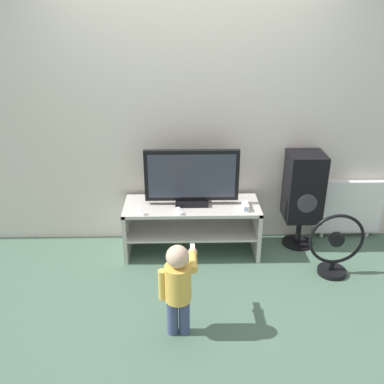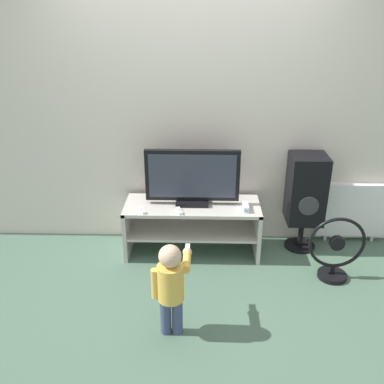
{
  "view_description": "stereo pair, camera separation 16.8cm",
  "coord_description": "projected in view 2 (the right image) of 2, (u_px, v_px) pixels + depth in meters",
  "views": [
    {
      "loc": [
        -0.08,
        -3.3,
        2.19
      ],
      "look_at": [
        0.0,
        0.14,
        0.66
      ],
      "focal_mm": 40.0,
      "sensor_mm": 36.0,
      "label": 1
    },
    {
      "loc": [
        0.09,
        -3.3,
        2.19
      ],
      "look_at": [
        0.0,
        0.14,
        0.66
      ],
      "focal_mm": 40.0,
      "sensor_mm": 36.0,
      "label": 2
    }
  ],
  "objects": [
    {
      "name": "speaker_tower",
      "position": [
        306.0,
        191.0,
        3.94
      ],
      "size": [
        0.33,
        0.33,
        0.94
      ],
      "color": "black",
      "rests_on": "ground_plane"
    },
    {
      "name": "child",
      "position": [
        171.0,
        282.0,
        2.94
      ],
      "size": [
        0.28,
        0.42,
        0.72
      ],
      "color": "#3F4C72",
      "rests_on": "ground_plane"
    },
    {
      "name": "remote_primary",
      "position": [
        142.0,
        210.0,
        3.78
      ],
      "size": [
        0.09,
        0.13,
        0.03
      ],
      "color": "white",
      "rests_on": "tv_stand"
    },
    {
      "name": "wall_back",
      "position": [
        193.0,
        109.0,
        3.88
      ],
      "size": [
        10.0,
        0.06,
        2.6
      ],
      "color": "silver",
      "rests_on": "ground_plane"
    },
    {
      "name": "tv_stand",
      "position": [
        192.0,
        220.0,
        3.98
      ],
      "size": [
        1.24,
        0.47,
        0.49
      ],
      "color": "beige",
      "rests_on": "ground_plane"
    },
    {
      "name": "floor_fan",
      "position": [
        336.0,
        252.0,
        3.61
      ],
      "size": [
        0.48,
        0.25,
        0.58
      ],
      "color": "black",
      "rests_on": "ground_plane"
    },
    {
      "name": "radiator",
      "position": [
        352.0,
        210.0,
        4.17
      ],
      "size": [
        0.66,
        0.08,
        0.61
      ],
      "color": "white",
      "rests_on": "ground_plane"
    },
    {
      "name": "ground_plane",
      "position": [
        192.0,
        264.0,
        3.9
      ],
      "size": [
        16.0,
        16.0,
        0.0
      ],
      "primitive_type": "plane",
      "color": "#4C6B56"
    },
    {
      "name": "remote_secondary",
      "position": [
        179.0,
        211.0,
        3.77
      ],
      "size": [
        0.07,
        0.13,
        0.03
      ],
      "color": "white",
      "rests_on": "tv_stand"
    },
    {
      "name": "game_console",
      "position": [
        245.0,
        207.0,
        3.82
      ],
      "size": [
        0.05,
        0.17,
        0.05
      ],
      "color": "white",
      "rests_on": "tv_stand"
    },
    {
      "name": "television",
      "position": [
        192.0,
        178.0,
        3.83
      ],
      "size": [
        0.85,
        0.2,
        0.52
      ],
      "color": "black",
      "rests_on": "tv_stand"
    }
  ]
}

